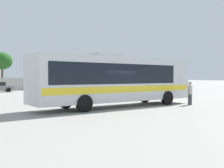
# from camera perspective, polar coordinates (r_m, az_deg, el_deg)

# --- Properties ---
(ground_plane) EXTENTS (300.00, 300.00, 0.00)m
(ground_plane) POSITION_cam_1_polar(r_m,az_deg,el_deg) (27.64, -11.09, -2.93)
(ground_plane) COLOR gray
(perimeter_wall) EXTENTS (80.00, 0.30, 1.99)m
(perimeter_wall) POSITION_cam_1_polar(r_m,az_deg,el_deg) (45.96, -19.88, -0.03)
(perimeter_wall) COLOR beige
(perimeter_wall) RESTS_ON ground_plane
(coach_bus_silver_yellow) EXTENTS (12.64, 3.43, 3.70)m
(coach_bus_silver_yellow) POSITION_cam_1_polar(r_m,az_deg,el_deg) (19.11, 0.73, 1.09)
(coach_bus_silver_yellow) COLOR silver
(coach_bus_silver_yellow) RESTS_ON ground_plane
(attendant_by_bus_door) EXTENTS (0.48, 0.48, 1.70)m
(attendant_by_bus_door) POSITION_cam_1_polar(r_m,az_deg,el_deg) (21.31, 16.06, -1.63)
(attendant_by_bus_door) COLOR #4C4C51
(attendant_by_bus_door) RESTS_ON ground_plane
(parked_car_third_dark_blue) EXTENTS (4.65, 2.10, 1.50)m
(parked_car_third_dark_blue) POSITION_cam_1_polar(r_m,az_deg,el_deg) (44.52, -13.16, -0.28)
(parked_car_third_dark_blue) COLOR navy
(parked_car_third_dark_blue) RESTS_ON ground_plane
(roadside_tree_midright) EXTENTS (3.40, 3.40, 6.30)m
(roadside_tree_midright) POSITION_cam_1_polar(r_m,az_deg,el_deg) (49.20, -22.07, 4.50)
(roadside_tree_midright) COLOR brown
(roadside_tree_midright) RESTS_ON ground_plane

